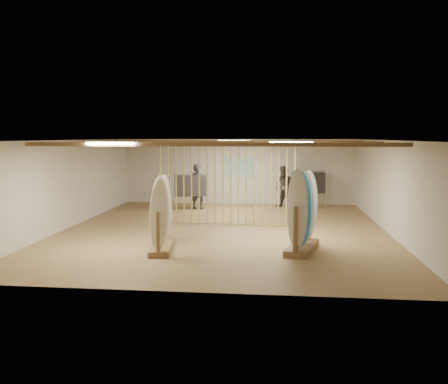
# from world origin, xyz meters

# --- Properties ---
(floor) EXTENTS (12.00, 12.00, 0.00)m
(floor) POSITION_xyz_m (0.00, 0.00, 0.00)
(floor) COLOR #977849
(floor) RESTS_ON ground
(ceiling) EXTENTS (12.00, 12.00, 0.00)m
(ceiling) POSITION_xyz_m (0.00, 0.00, 2.80)
(ceiling) COLOR gray
(ceiling) RESTS_ON ground
(wall_back) EXTENTS (12.00, 0.00, 12.00)m
(wall_back) POSITION_xyz_m (0.00, 6.00, 1.40)
(wall_back) COLOR beige
(wall_back) RESTS_ON ground
(wall_front) EXTENTS (12.00, 0.00, 12.00)m
(wall_front) POSITION_xyz_m (0.00, -6.00, 1.40)
(wall_front) COLOR beige
(wall_front) RESTS_ON ground
(wall_left) EXTENTS (0.00, 12.00, 12.00)m
(wall_left) POSITION_xyz_m (-5.00, 0.00, 1.40)
(wall_left) COLOR beige
(wall_left) RESTS_ON ground
(wall_right) EXTENTS (0.00, 12.00, 12.00)m
(wall_right) POSITION_xyz_m (5.00, 0.00, 1.40)
(wall_right) COLOR beige
(wall_right) RESTS_ON ground
(ceiling_slats) EXTENTS (9.50, 6.12, 0.10)m
(ceiling_slats) POSITION_xyz_m (0.00, 0.00, 2.72)
(ceiling_slats) COLOR brown
(ceiling_slats) RESTS_ON ground
(light_panels) EXTENTS (1.20, 0.35, 0.06)m
(light_panels) POSITION_xyz_m (0.00, 0.00, 2.74)
(light_panels) COLOR white
(light_panels) RESTS_ON ground
(bamboo_partition) EXTENTS (4.45, 0.05, 2.78)m
(bamboo_partition) POSITION_xyz_m (0.00, 0.80, 1.40)
(bamboo_partition) COLOR tan
(bamboo_partition) RESTS_ON ground
(poster) EXTENTS (1.40, 0.03, 0.90)m
(poster) POSITION_xyz_m (0.00, 5.98, 1.60)
(poster) COLOR teal
(poster) RESTS_ON ground
(rack_left) EXTENTS (0.80, 2.02, 1.87)m
(rack_left) POSITION_xyz_m (-1.34, -2.67, 0.64)
(rack_left) COLOR brown
(rack_left) RESTS_ON floor
(rack_right) EXTENTS (1.01, 1.89, 2.10)m
(rack_right) POSITION_xyz_m (2.28, -2.44, 0.71)
(rack_right) COLOR brown
(rack_right) RESTS_ON floor
(clothing_rack_a) EXTENTS (1.34, 0.62, 1.47)m
(clothing_rack_a) POSITION_xyz_m (-1.79, 4.07, 0.95)
(clothing_rack_a) COLOR silver
(clothing_rack_a) RESTS_ON floor
(clothing_rack_b) EXTENTS (1.36, 0.78, 1.52)m
(clothing_rack_b) POSITION_xyz_m (2.97, 5.39, 0.99)
(clothing_rack_b) COLOR silver
(clothing_rack_b) RESTS_ON floor
(shopper_a) EXTENTS (0.89, 0.74, 2.09)m
(shopper_a) POSITION_xyz_m (-1.53, 4.23, 1.05)
(shopper_a) COLOR #26282E
(shopper_a) RESTS_ON floor
(shopper_b) EXTENTS (1.19, 1.18, 1.96)m
(shopper_b) POSITION_xyz_m (1.94, 4.89, 0.98)
(shopper_b) COLOR #3B362D
(shopper_b) RESTS_ON floor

